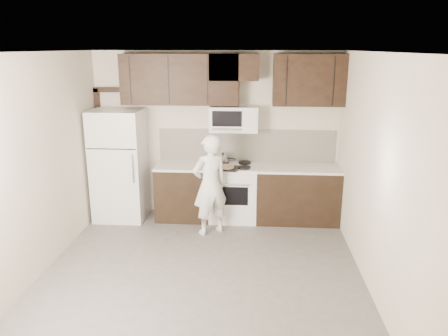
# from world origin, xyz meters

# --- Properties ---
(floor) EXTENTS (4.50, 4.50, 0.00)m
(floor) POSITION_xyz_m (0.00, 0.00, 0.00)
(floor) COLOR #53504E
(floor) RESTS_ON ground
(back_wall) EXTENTS (4.00, 0.00, 4.00)m
(back_wall) POSITION_xyz_m (0.00, 2.25, 1.35)
(back_wall) COLOR #BFB5A3
(back_wall) RESTS_ON ground
(ceiling) EXTENTS (4.50, 4.50, 0.00)m
(ceiling) POSITION_xyz_m (0.00, 0.00, 2.70)
(ceiling) COLOR white
(ceiling) RESTS_ON back_wall
(counter_run) EXTENTS (2.95, 0.64, 0.91)m
(counter_run) POSITION_xyz_m (0.60, 1.94, 0.46)
(counter_run) COLOR black
(counter_run) RESTS_ON floor
(stove) EXTENTS (0.76, 0.66, 0.94)m
(stove) POSITION_xyz_m (0.30, 1.94, 0.46)
(stove) COLOR silver
(stove) RESTS_ON floor
(backsplash) EXTENTS (2.90, 0.02, 0.54)m
(backsplash) POSITION_xyz_m (0.50, 2.24, 1.18)
(backsplash) COLOR silver
(backsplash) RESTS_ON counter_run
(upper_cabinets) EXTENTS (3.48, 0.35, 0.78)m
(upper_cabinets) POSITION_xyz_m (0.21, 2.08, 2.28)
(upper_cabinets) COLOR black
(upper_cabinets) RESTS_ON back_wall
(microwave) EXTENTS (0.76, 0.42, 0.40)m
(microwave) POSITION_xyz_m (0.30, 2.06, 1.65)
(microwave) COLOR silver
(microwave) RESTS_ON upper_cabinets
(refrigerator) EXTENTS (0.80, 0.76, 1.80)m
(refrigerator) POSITION_xyz_m (-1.55, 1.89, 0.90)
(refrigerator) COLOR silver
(refrigerator) RESTS_ON floor
(door_trim) EXTENTS (0.50, 0.08, 2.12)m
(door_trim) POSITION_xyz_m (-1.92, 2.21, 1.25)
(door_trim) COLOR black
(door_trim) RESTS_ON floor
(saucepan) EXTENTS (0.31, 0.20, 0.18)m
(saucepan) POSITION_xyz_m (0.12, 2.09, 0.98)
(saucepan) COLOR silver
(saucepan) RESTS_ON stove
(baking_tray) EXTENTS (0.48, 0.40, 0.02)m
(baking_tray) POSITION_xyz_m (0.18, 1.75, 0.92)
(baking_tray) COLOR black
(baking_tray) RESTS_ON counter_run
(pizza) EXTENTS (0.34, 0.34, 0.02)m
(pizza) POSITION_xyz_m (0.18, 1.75, 0.94)
(pizza) COLOR #C8B086
(pizza) RESTS_ON baking_tray
(person) EXTENTS (0.67, 0.61, 1.53)m
(person) POSITION_xyz_m (-0.02, 1.35, 0.77)
(person) COLOR white
(person) RESTS_ON floor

